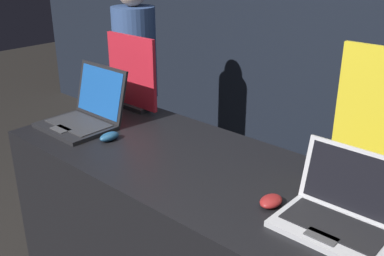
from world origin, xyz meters
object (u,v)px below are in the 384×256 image
Objects in this scene: person_bystander at (137,88)px; promo_stand_back at (384,128)px; laptop_back at (340,211)px; mouse_back at (271,201)px; mouse_front at (109,137)px; promo_stand_front at (132,75)px; laptop_front at (85,113)px.

promo_stand_back is at bearing -16.27° from person_bystander.
laptop_back is 0.24m from mouse_back.
person_bystander is (-0.88, 0.93, -0.16)m from mouse_front.
promo_stand_back reaches higher than mouse_front.
laptop_back is 0.35m from promo_stand_back.
person_bystander is at bearing 163.73° from promo_stand_back.
person_bystander reaches higher than mouse_back.
promo_stand_front reaches higher than mouse_front.
mouse_front is at bearing -46.72° from person_bystander.
mouse_front is 0.19× the size of promo_stand_back.
laptop_front reaches higher than laptop_back.
mouse_front is 1.05× the size of mouse_back.
promo_stand_front is 1.18m from mouse_back.
laptop_front is at bearing -166.96° from promo_stand_back.
promo_stand_back is at bearing 17.88° from mouse_front.
mouse_back is at bearing 1.58° from mouse_front.
laptop_back is at bearing -12.32° from promo_stand_front.
person_bystander is (-0.64, 0.89, -0.20)m from laptop_front.
mouse_front is at bearing -10.34° from laptop_front.
person_bystander is (-1.98, 0.87, -0.20)m from laptop_back.
mouse_back is at bearing -16.83° from promo_stand_front.
promo_stand_back is at bearing 55.12° from mouse_back.
person_bystander is (-0.64, 0.57, -0.33)m from promo_stand_front.
laptop_front reaches higher than mouse_back.
mouse_back is (1.11, -0.02, -0.05)m from laptop_front.
laptop_back is at bearing -23.62° from person_bystander.
mouse_back is 0.47m from promo_stand_back.
person_bystander is at bearing 138.04° from promo_stand_front.
promo_stand_back reaches higher than laptop_back.
laptop_back is (1.34, -0.29, -0.14)m from promo_stand_front.
mouse_back is at bearing -124.88° from promo_stand_back.
laptop_front is at bearing 178.97° from mouse_back.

